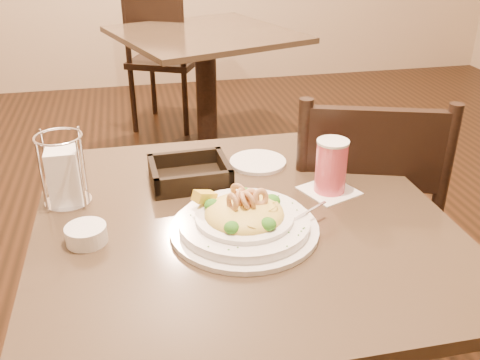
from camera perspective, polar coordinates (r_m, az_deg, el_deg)
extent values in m
cylinder|color=black|center=(1.42, 0.17, -16.71)|extent=(0.12, 0.12, 0.68)
cube|color=#4D3D2B|center=(1.20, 0.20, -4.46)|extent=(0.90, 0.90, 0.03)
cylinder|color=black|center=(3.29, -3.42, 3.10)|extent=(0.52, 0.52, 0.03)
cylinder|color=black|center=(3.17, -3.60, 8.96)|extent=(0.12, 0.12, 0.68)
cube|color=#4D3D2B|center=(3.07, -3.79, 15.23)|extent=(1.14, 1.14, 0.03)
cube|color=black|center=(1.72, 12.19, -5.12)|extent=(0.53, 0.53, 0.04)
cylinder|color=black|center=(2.03, 16.21, -8.23)|extent=(0.04, 0.04, 0.43)
cylinder|color=black|center=(1.99, 5.89, -7.89)|extent=(0.04, 0.04, 0.43)
cylinder|color=black|center=(1.75, 18.00, -15.01)|extent=(0.04, 0.04, 0.43)
cylinder|color=black|center=(1.71, 5.72, -14.80)|extent=(0.04, 0.04, 0.43)
cylinder|color=black|center=(1.48, 20.64, -0.83)|extent=(0.04, 0.04, 0.46)
cylinder|color=black|center=(1.43, 6.60, -0.17)|extent=(0.04, 0.04, 0.46)
cube|color=black|center=(1.40, 14.19, 3.11)|extent=(0.35, 0.14, 0.22)
cube|color=black|center=(3.64, -7.87, 12.53)|extent=(0.56, 0.56, 0.04)
cylinder|color=black|center=(3.82, -4.14, 9.70)|extent=(0.04, 0.04, 0.43)
cylinder|color=black|center=(3.93, -9.24, 9.95)|extent=(0.04, 0.04, 0.43)
cylinder|color=black|center=(3.49, -5.85, 7.96)|extent=(0.04, 0.04, 0.43)
cylinder|color=black|center=(3.62, -11.33, 8.26)|extent=(0.04, 0.04, 0.43)
cylinder|color=black|center=(3.36, -6.25, 15.78)|extent=(0.04, 0.04, 0.46)
cylinder|color=black|center=(3.50, -12.06, 15.80)|extent=(0.04, 0.04, 0.46)
cube|color=black|center=(3.41, -9.34, 17.45)|extent=(0.34, 0.18, 0.22)
cylinder|color=white|center=(1.14, 0.46, -5.23)|extent=(0.32, 0.32, 0.01)
cylinder|color=white|center=(1.13, 0.46, -4.56)|extent=(0.28, 0.28, 0.02)
cylinder|color=white|center=(1.12, 0.47, -3.91)|extent=(0.21, 0.21, 0.01)
ellipsoid|color=#E2CA52|center=(1.12, 0.47, -3.65)|extent=(0.17, 0.17, 0.06)
cube|color=yellow|center=(1.15, -3.81, -1.80)|extent=(0.06, 0.05, 0.04)
cube|color=silver|center=(1.15, 7.12, -3.46)|extent=(0.11, 0.06, 0.01)
cube|color=silver|center=(1.13, 4.02, -3.65)|extent=(0.03, 0.03, 0.00)
torus|color=#E2CA52|center=(1.09, 1.13, -3.75)|extent=(0.05, 0.05, 0.02)
torus|color=#E2CA52|center=(1.11, 1.13, -2.48)|extent=(0.04, 0.05, 0.02)
torus|color=#E2CA52|center=(1.16, 0.23, -2.02)|extent=(0.04, 0.04, 0.02)
torus|color=#E2CA52|center=(1.12, 1.46, -3.12)|extent=(0.05, 0.06, 0.03)
torus|color=#E2CA52|center=(1.09, 1.04, -3.87)|extent=(0.03, 0.03, 0.02)
torus|color=#E2CA52|center=(1.12, 0.10, -2.09)|extent=(0.05, 0.05, 0.01)
torus|color=#E2CA52|center=(1.14, 1.44, -2.71)|extent=(0.04, 0.04, 0.01)
torus|color=#E2CA52|center=(1.10, -0.39, -3.74)|extent=(0.04, 0.05, 0.03)
torus|color=#E2CA52|center=(1.15, -1.40, -1.95)|extent=(0.03, 0.03, 0.02)
torus|color=#E2CA52|center=(1.09, -0.20, -3.30)|extent=(0.06, 0.06, 0.02)
torus|color=#E2CA52|center=(1.09, 2.03, -3.56)|extent=(0.05, 0.04, 0.03)
torus|color=#E2CA52|center=(1.10, 0.87, -3.39)|extent=(0.06, 0.06, 0.02)
torus|color=#E2CA52|center=(1.11, 0.45, -3.03)|extent=(0.06, 0.05, 0.03)
torus|color=#E2CA52|center=(1.12, -0.73, -3.26)|extent=(0.05, 0.05, 0.01)
torus|color=#E2CA52|center=(1.08, 0.96, -4.55)|extent=(0.03, 0.03, 0.02)
torus|color=#E2CA52|center=(1.11, 0.20, -3.10)|extent=(0.04, 0.04, 0.01)
torus|color=#E2CA52|center=(1.10, 3.17, -2.94)|extent=(0.04, 0.05, 0.03)
torus|color=#E2CA52|center=(1.11, 1.03, -2.53)|extent=(0.06, 0.06, 0.03)
torus|color=#E2CA52|center=(1.10, -1.03, -3.14)|extent=(0.05, 0.04, 0.03)
torus|color=#E2CA52|center=(1.06, 1.27, -4.97)|extent=(0.04, 0.03, 0.02)
torus|color=#E2A66F|center=(1.09, 0.59, -2.29)|extent=(0.04, 0.04, 0.04)
torus|color=#E2A66F|center=(1.12, -0.16, -1.22)|extent=(0.04, 0.04, 0.04)
torus|color=#E2A66F|center=(1.09, 1.05, -2.22)|extent=(0.03, 0.04, 0.04)
torus|color=#E2A66F|center=(1.10, 1.20, -1.95)|extent=(0.05, 0.04, 0.04)
torus|color=#E2A66F|center=(1.08, -0.83, -2.41)|extent=(0.03, 0.04, 0.04)
torus|color=#E2A66F|center=(1.10, 0.45, -1.93)|extent=(0.05, 0.04, 0.04)
torus|color=#E2A66F|center=(1.10, 2.20, -1.93)|extent=(0.04, 0.03, 0.04)
torus|color=#E2A66F|center=(1.10, 0.15, -1.91)|extent=(0.04, 0.05, 0.04)
ellipsoid|color=#236316|center=(1.15, 3.41, -2.25)|extent=(0.04, 0.04, 0.03)
ellipsoid|color=#236316|center=(1.18, 0.44, -1.50)|extent=(0.04, 0.04, 0.03)
ellipsoid|color=#236316|center=(1.13, -2.98, -2.70)|extent=(0.03, 0.03, 0.03)
ellipsoid|color=#236316|center=(1.06, -0.86, -5.09)|extent=(0.03, 0.03, 0.02)
ellipsoid|color=#236316|center=(1.07, 2.96, -4.73)|extent=(0.04, 0.04, 0.03)
cube|color=#266619|center=(1.03, -0.24, -7.20)|extent=(0.00, 0.00, 0.00)
cube|color=#266619|center=(1.04, 5.05, -7.04)|extent=(0.00, 0.00, 0.00)
cube|color=#266619|center=(1.20, 3.66, -1.83)|extent=(0.00, 0.00, 0.00)
cube|color=#266619|center=(1.21, 4.15, -1.69)|extent=(0.00, 0.00, 0.00)
cube|color=#266619|center=(1.09, 6.55, -5.43)|extent=(0.00, 0.00, 0.00)
cube|color=#266619|center=(1.07, 6.25, -5.86)|extent=(0.00, 0.00, 0.00)
cube|color=#266619|center=(1.21, 2.67, -1.53)|extent=(0.00, 0.00, 0.00)
cube|color=#266619|center=(1.21, 2.74, -1.76)|extent=(0.00, 0.00, 0.00)
cube|color=#266619|center=(1.10, 6.88, -5.07)|extent=(0.00, 0.00, 0.00)
cube|color=#266619|center=(1.18, 5.61, -2.45)|extent=(0.00, 0.00, 0.00)
cube|color=#266619|center=(1.03, -1.22, -7.44)|extent=(0.00, 0.00, 0.00)
cube|color=#266619|center=(1.14, -5.29, -3.74)|extent=(0.00, 0.00, 0.00)
cube|color=#266619|center=(1.04, -3.39, -7.10)|extent=(0.00, 0.00, 0.00)
cube|color=#266619|center=(1.10, 6.76, -5.15)|extent=(0.00, 0.00, 0.00)
cube|color=#266619|center=(1.16, 6.09, -3.19)|extent=(0.00, 0.00, 0.00)
cube|color=#266619|center=(1.08, 5.23, -5.59)|extent=(0.00, 0.00, 0.00)
cube|color=#266619|center=(1.21, 3.28, -1.65)|extent=(0.00, 0.00, 0.00)
cube|color=white|center=(1.31, 9.47, -1.12)|extent=(0.15, 0.15, 0.00)
cylinder|color=#E25063|center=(1.28, 9.69, 1.43)|extent=(0.07, 0.07, 0.13)
cylinder|color=white|center=(1.26, 9.91, 4.03)|extent=(0.08, 0.08, 0.01)
cube|color=black|center=(1.34, -5.35, 0.07)|extent=(0.20, 0.17, 0.01)
cube|color=black|center=(1.35, -1.67, 1.51)|extent=(0.02, 0.16, 0.04)
cube|color=black|center=(1.32, -9.20, 0.66)|extent=(0.02, 0.16, 0.04)
cube|color=black|center=(1.39, -5.90, 2.33)|extent=(0.19, 0.02, 0.04)
cube|color=black|center=(1.27, -4.85, -0.28)|extent=(0.19, 0.02, 0.04)
cylinder|color=silver|center=(1.31, -17.81, -2.17)|extent=(0.11, 0.11, 0.01)
torus|color=silver|center=(1.24, -18.86, 4.41)|extent=(0.11, 0.11, 0.01)
cube|color=white|center=(1.28, -18.23, 0.46)|extent=(0.07, 0.07, 0.13)
cylinder|color=silver|center=(1.24, -20.38, 0.16)|extent=(0.01, 0.01, 0.17)
cylinder|color=silver|center=(1.23, -16.59, 0.52)|extent=(0.01, 0.01, 0.17)
cylinder|color=silver|center=(1.31, -19.99, 1.75)|extent=(0.01, 0.01, 0.17)
cylinder|color=silver|center=(1.30, -16.41, 2.11)|extent=(0.01, 0.01, 0.17)
cylinder|color=white|center=(1.43, 1.92, 1.93)|extent=(0.18, 0.18, 0.01)
cylinder|color=white|center=(1.14, -16.08, -5.59)|extent=(0.11, 0.11, 0.04)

